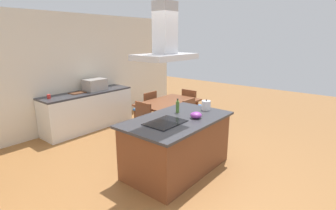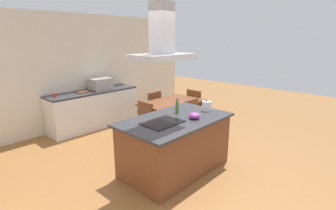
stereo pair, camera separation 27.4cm
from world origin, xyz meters
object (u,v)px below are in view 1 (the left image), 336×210
at_px(countertop_microwave, 95,85).
at_px(chair_at_right_end, 191,104).
at_px(tea_kettle, 206,105).
at_px(mixing_bowl, 196,115).
at_px(cutting_board, 78,93).
at_px(chair_at_left_end, 140,122).
at_px(coffee_mug_red, 49,97).
at_px(chair_facing_island, 193,117).
at_px(olive_oil_bottle, 178,107).
at_px(cooktop, 165,123).
at_px(chair_facing_back_wall, 147,107).
at_px(dining_table, 168,105).
at_px(range_hood, 165,41).

height_order(countertop_microwave, chair_at_right_end, countertop_microwave).
relative_size(tea_kettle, mixing_bowl, 1.14).
bearing_deg(cutting_board, mixing_bowl, -86.97).
distance_m(chair_at_right_end, chair_at_left_end, 1.83).
relative_size(coffee_mug_red, chair_facing_island, 0.10).
height_order(coffee_mug_red, chair_facing_island, coffee_mug_red).
distance_m(olive_oil_bottle, cutting_board, 2.75).
bearing_deg(mixing_bowl, cooktop, 155.11).
relative_size(countertop_microwave, chair_facing_back_wall, 0.56).
bearing_deg(cooktop, chair_facing_back_wall, 50.58).
xyz_separation_m(dining_table, chair_facing_island, (0.00, -0.67, -0.16)).
xyz_separation_m(cooktop, cutting_board, (0.33, 2.93, 0.00)).
xyz_separation_m(coffee_mug_red, range_hood, (0.35, -2.91, 1.16)).
height_order(cooktop, chair_at_left_end, cooktop).
distance_m(cooktop, chair_at_left_end, 1.38).
relative_size(olive_oil_bottle, countertop_microwave, 0.49).
relative_size(coffee_mug_red, cutting_board, 0.26).
xyz_separation_m(olive_oil_bottle, chair_facing_island, (0.96, 0.32, -0.50)).
distance_m(coffee_mug_red, cutting_board, 0.68).
bearing_deg(cutting_board, chair_facing_back_wall, -42.53).
distance_m(olive_oil_bottle, coffee_mug_red, 2.87).
distance_m(cooktop, cutting_board, 2.95).
distance_m(olive_oil_bottle, chair_at_right_end, 2.17).
bearing_deg(chair_at_left_end, chair_facing_island, -36.01).
distance_m(olive_oil_bottle, range_hood, 1.25).
bearing_deg(mixing_bowl, chair_facing_island, 35.98).
relative_size(countertop_microwave, cutting_board, 1.47).
bearing_deg(chair_facing_back_wall, cutting_board, 137.47).
bearing_deg(olive_oil_bottle, coffee_mug_red, 108.55).
xyz_separation_m(olive_oil_bottle, dining_table, (0.96, 0.98, -0.34)).
relative_size(cutting_board, chair_at_left_end, 0.38).
bearing_deg(dining_table, range_hood, -142.15).
relative_size(countertop_microwave, chair_at_left_end, 0.56).
xyz_separation_m(olive_oil_bottle, chair_facing_back_wall, (0.96, 1.65, -0.50)).
xyz_separation_m(chair_facing_island, chair_at_right_end, (0.92, 0.67, 0.00)).
bearing_deg(chair_at_right_end, olive_oil_bottle, -152.25).
bearing_deg(chair_facing_back_wall, tea_kettle, -104.49).
xyz_separation_m(cutting_board, dining_table, (1.19, -1.75, -0.24)).
bearing_deg(countertop_microwave, coffee_mug_red, 178.42).
height_order(tea_kettle, chair_facing_back_wall, tea_kettle).
bearing_deg(chair_at_right_end, mixing_bowl, -144.00).
height_order(cooktop, countertop_microwave, countertop_microwave).
relative_size(cutting_board, chair_at_right_end, 0.38).
xyz_separation_m(tea_kettle, chair_facing_island, (0.50, 0.61, -0.48)).
bearing_deg(dining_table, tea_kettle, -111.44).
height_order(tea_kettle, chair_at_right_end, tea_kettle).
height_order(cutting_board, chair_facing_back_wall, cutting_board).
relative_size(cutting_board, chair_facing_island, 0.38).
height_order(countertop_microwave, range_hood, range_hood).
relative_size(dining_table, chair_facing_back_wall, 1.57).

